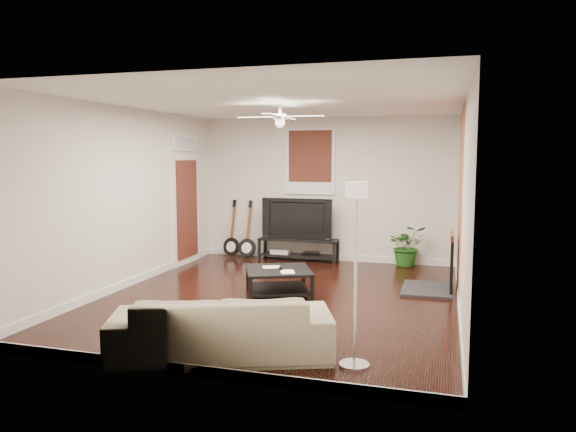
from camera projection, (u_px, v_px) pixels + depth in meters
room at (280, 202)px, 7.77m from camera, size 5.01×6.01×2.81m
brick_accent at (460, 200)px, 8.03m from camera, size 0.02×2.20×2.80m
fireplace at (438, 262)px, 8.21m from camera, size 0.80×1.10×0.92m
window_back at (310, 161)px, 10.63m from camera, size 1.00×0.06×1.30m
door_left at (186, 198)px, 10.29m from camera, size 0.08×1.00×2.50m
tv_stand at (298, 249)px, 10.69m from camera, size 1.56×0.42×0.44m
tv at (299, 218)px, 10.64m from camera, size 1.40×0.18×0.80m
coffee_table at (278, 282)px, 8.03m from camera, size 1.21×1.21×0.39m
sofa at (222, 325)px, 5.55m from camera, size 2.39×1.61×0.65m
floor_lamp at (355, 275)px, 5.20m from camera, size 0.39×0.39×1.82m
potted_plant at (407, 246)px, 10.12m from camera, size 0.83×0.76×0.78m
guitar_left at (231, 228)px, 11.01m from camera, size 0.40×0.32×1.18m
guitar_right at (247, 229)px, 10.88m from camera, size 0.38×0.28×1.18m
ceiling_fan at (280, 117)px, 7.64m from camera, size 1.24×1.24×0.32m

